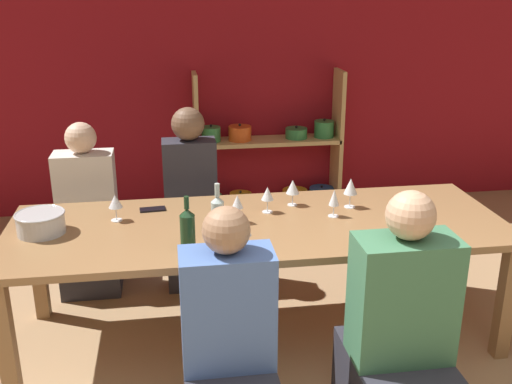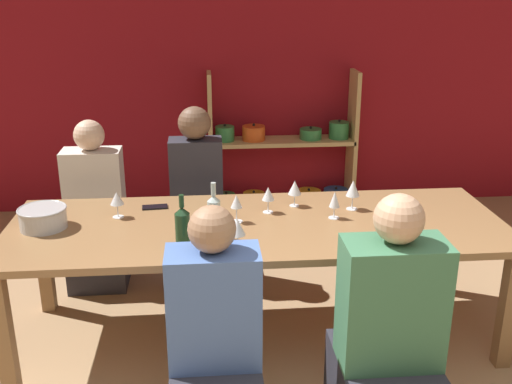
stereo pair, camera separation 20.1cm
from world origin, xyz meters
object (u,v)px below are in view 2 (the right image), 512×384
Objects in this scene: wine_glass_red_a at (401,204)px; dining_table at (258,234)px; mixing_bowl at (43,217)px; person_far_b at (198,215)px; wine_glass_empty_a at (335,200)px; wine_glass_red_f at (268,195)px; wine_bottle_dark at (183,227)px; wine_glass_red_c at (295,188)px; person_near_b at (387,355)px; wine_glass_white_a at (353,189)px; wine_glass_white_b at (237,228)px; wine_glass_red_d at (413,210)px; person_near_a at (215,359)px; wine_glass_red_g at (117,199)px; wine_bottle_green at (214,216)px; shelf_unit at (285,165)px; wine_glass_red_e at (395,224)px; person_far_a at (97,224)px; wine_glass_red_b at (236,203)px; cell_phone at (155,207)px.

dining_table is at bearing 173.30° from wine_glass_red_a.
mixing_bowl is 1.17m from person_far_b.
wine_glass_empty_a is 1.04× the size of wine_glass_red_f.
wine_bottle_dark is 1.79× the size of wine_glass_red_c.
wine_glass_empty_a reaches higher than mixing_bowl.
person_near_b is 0.97× the size of person_far_b.
wine_glass_empty_a is 1.15m from person_far_b.
wine_glass_white_a is 0.89m from wine_glass_white_b.
wine_glass_red_a is 0.14× the size of person_near_b.
wine_glass_white_b is (-0.96, -0.19, 0.01)m from wine_glass_red_d.
dining_table is 0.89m from person_near_a.
person_near_b is at bearing -39.25° from wine_glass_white_b.
person_far_b reaches higher than wine_glass_red_g.
person_far_b is at bearing 95.93° from wine_bottle_green.
person_near_a reaches higher than wine_glass_white_b.
wine_glass_red_d is (0.83, -0.17, 0.19)m from dining_table.
person_far_b is at bearing 140.57° from wine_glass_red_d.
mixing_bowl is (-1.18, 0.03, 0.13)m from dining_table.
person_far_b is at bearing 146.04° from wine_glass_white_a.
dining_table is 9.73× the size of wine_bottle_dark.
wine_glass_red_d is at bearing -79.99° from shelf_unit.
wine_glass_white_a is 1.18× the size of wine_glass_red_g.
person_near_b is (0.75, -0.69, -0.42)m from wine_bottle_green.
wine_glass_red_e and wine_glass_red_g have the same top height.
shelf_unit is 1.06× the size of person_far_b.
wine_glass_red_c is 1.23m from person_near_b.
mixing_bowl is 2.02m from wine_glass_red_d.
mixing_bowl is at bearing 174.04° from wine_glass_red_d.
person_far_a is (-1.47, -1.25, -0.01)m from shelf_unit.
wine_glass_white_b reaches higher than wine_glass_empty_a.
wine_glass_red_a is at bearing -7.55° from wine_glass_red_b.
person_far_b is (-0.10, 0.98, -0.38)m from wine_bottle_green.
wine_glass_red_b and wine_glass_empty_a have the same top height.
wine_glass_red_a reaches higher than mixing_bowl.
wine_glass_red_d reaches higher than dining_table.
person_far_a is (-1.28, 0.56, -0.41)m from wine_glass_red_c.
wine_glass_empty_a is 0.39m from wine_glass_red_f.
wine_bottle_dark is (-0.16, -0.10, -0.01)m from wine_bottle_green.
wine_glass_red_c is 0.19m from wine_glass_red_f.
dining_table is at bearing 113.71° from person_far_b.
mixing_bowl is 1.72× the size of wine_glass_red_g.
wine_glass_white_a is at bearing 101.55° from wine_glass_red_e.
person_far_b is (-0.23, 0.76, -0.37)m from wine_glass_red_b.
wine_glass_empty_a is at bearing 152.54° from person_far_a.
mixing_bowl is at bearing 156.92° from wine_bottle_dark.
wine_glass_white_a is at bearing 25.08° from wine_bottle_dark.
wine_glass_white_b is 0.84m from wine_glass_red_g.
cell_phone is at bearing 132.98° from person_near_b.
wine_glass_red_d is 0.15× the size of person_near_a.
wine_glass_red_e is 0.98× the size of wine_glass_red_f.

